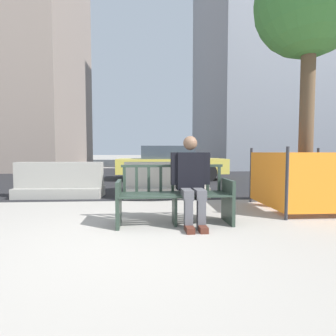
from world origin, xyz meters
name	(u,v)px	position (x,y,z in m)	size (l,w,h in m)	color
ground_plane	(118,243)	(0.00, 0.00, 0.00)	(200.00, 200.00, 0.00)	gray
street_asphalt	(142,176)	(0.00, 8.70, 0.00)	(120.00, 12.00, 0.01)	black
street_bench	(174,197)	(0.73, 0.81, 0.40)	(1.71, 0.59, 0.88)	#28382D
seated_person	(191,178)	(0.98, 0.76, 0.69)	(0.58, 0.73, 1.31)	black
jersey_barrier_centre	(167,183)	(0.77, 3.17, 0.34)	(2.01, 0.70, 0.84)	#9E998E
jersey_barrier_left	(60,183)	(-1.77, 3.28, 0.34)	(2.01, 0.72, 0.84)	gray
street_tree	(310,4)	(3.26, 1.64, 3.74)	(1.96, 1.96, 4.77)	brown
construction_fence	(305,179)	(3.26, 1.64, 0.58)	(1.53, 1.53, 1.16)	#2D2D33
car_taxi_near	(170,163)	(1.15, 7.33, 0.66)	(4.19, 2.00, 1.31)	#DBC64C
building_centre_right	(273,49)	(9.90, 17.24, 9.07)	(10.66, 12.01, 18.13)	gray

